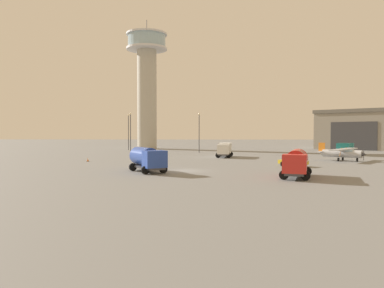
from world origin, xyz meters
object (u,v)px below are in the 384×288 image
control_tower (147,77)px  car_yellow (293,161)px  airplane_silver (341,153)px  truck_fuel_tanker_blue (147,158)px  truck_box_teal (345,148)px  light_post_east (199,129)px  light_post_north (130,129)px  truck_box_white (225,149)px  light_post_west (128,129)px  truck_fuel_tanker_red (296,162)px  traffic_cone_near_left (88,160)px

control_tower → car_yellow: control_tower is taller
airplane_silver → truck_fuel_tanker_blue: size_ratio=1.31×
truck_box_teal → light_post_east: light_post_east is taller
airplane_silver → light_post_north: bearing=-172.7°
truck_box_white → light_post_west: light_post_west is taller
airplane_silver → truck_box_teal: (7.12, 17.25, 0.06)m
control_tower → truck_box_white: control_tower is taller
truck_box_white → truck_fuel_tanker_red: truck_fuel_tanker_red is taller
control_tower → truck_box_teal: control_tower is taller
truck_fuel_tanker_blue → truck_fuel_tanker_red: bearing=43.9°
light_post_north → traffic_cone_near_left: (-1.80, -27.03, -5.35)m
truck_fuel_tanker_red → traffic_cone_near_left: truck_fuel_tanker_red is taller
light_post_east → traffic_cone_near_left: bearing=-123.7°
car_yellow → light_post_east: 38.06m
control_tower → light_post_north: (-0.65, -21.51, -15.68)m
airplane_silver → light_post_east: 35.38m
airplane_silver → light_post_north: (-41.44, 24.32, 4.22)m
truck_box_white → traffic_cone_near_left: truck_box_white is taller
car_yellow → light_post_north: bearing=178.2°
control_tower → light_post_east: (15.92, -21.00, -15.75)m
light_post_west → airplane_silver: bearing=-40.0°
truck_box_white → light_post_west: 38.10m
light_post_north → control_tower: bearing=88.3°
light_post_west → control_tower: bearing=65.0°
car_yellow → control_tower: bearing=164.7°
traffic_cone_near_left → car_yellow: bearing=-12.9°
light_post_north → car_yellow: bearing=-48.3°
light_post_east → traffic_cone_near_left: size_ratio=14.74×
light_post_west → light_post_north: 13.57m
truck_fuel_tanker_blue → control_tower: bearing=158.4°
airplane_silver → car_yellow: bearing=-98.7°
light_post_west → light_post_east: size_ratio=1.05×
control_tower → car_yellow: 66.82m
light_post_east → truck_fuel_tanker_blue: bearing=-97.6°
control_tower → truck_fuel_tanker_blue: size_ratio=5.46×
airplane_silver → light_post_east: bearing=172.8°
control_tower → truck_fuel_tanker_red: control_tower is taller
control_tower → light_post_west: bearing=-115.0°
truck_box_white → light_post_east: size_ratio=0.77×
truck_fuel_tanker_blue → airplane_silver: bearing=90.7°
control_tower → truck_box_white: bearing=-59.9°
car_yellow → light_post_west: bearing=172.0°
truck_fuel_tanker_blue → car_yellow: bearing=82.3°
light_post_north → truck_fuel_tanker_red: bearing=-59.6°
truck_box_white → light_post_west: (-25.14, 28.31, 4.23)m
truck_fuel_tanker_blue → traffic_cone_near_left: size_ratio=10.89×
control_tower → light_post_north: bearing=-91.7°
car_yellow → truck_box_teal: bearing=103.5°
truck_box_white → car_yellow: (8.85, -19.34, -0.85)m
truck_fuel_tanker_blue → car_yellow: (20.00, 8.42, -0.97)m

